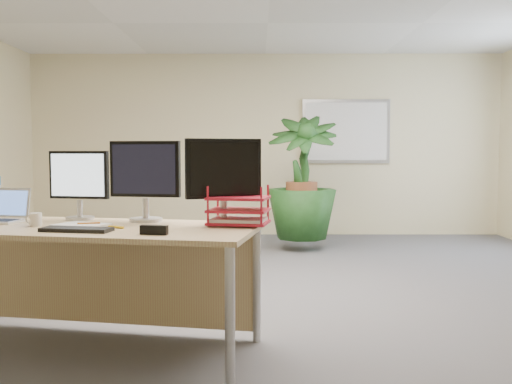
{
  "coord_description": "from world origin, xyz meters",
  "views": [
    {
      "loc": [
        -0.11,
        -4.56,
        1.24
      ],
      "look_at": [
        -0.13,
        0.35,
        0.9
      ],
      "focal_mm": 40.0,
      "sensor_mm": 36.0,
      "label": 1
    }
  ],
  "objects_px": {
    "desk": "(98,250)",
    "monitor_left": "(79,180)",
    "monitor_right": "(145,175)",
    "laptop": "(2,213)",
    "floor_plant": "(302,191)"
  },
  "relations": [
    {
      "from": "desk",
      "to": "floor_plant",
      "type": "height_order",
      "value": "floor_plant"
    },
    {
      "from": "monitor_right",
      "to": "laptop",
      "type": "relative_size",
      "value": 1.53
    },
    {
      "from": "floor_plant",
      "to": "monitor_left",
      "type": "height_order",
      "value": "floor_plant"
    },
    {
      "from": "desk",
      "to": "monitor_left",
      "type": "distance_m",
      "value": 0.53
    },
    {
      "from": "monitor_right",
      "to": "monitor_left",
      "type": "bearing_deg",
      "value": 168.14
    },
    {
      "from": "desk",
      "to": "monitor_left",
      "type": "bearing_deg",
      "value": 128.13
    },
    {
      "from": "desk",
      "to": "laptop",
      "type": "xyz_separation_m",
      "value": [
        -0.66,
        0.14,
        0.22
      ]
    },
    {
      "from": "monitor_right",
      "to": "laptop",
      "type": "bearing_deg",
      "value": -179.58
    },
    {
      "from": "desk",
      "to": "laptop",
      "type": "relative_size",
      "value": 6.32
    },
    {
      "from": "floor_plant",
      "to": "monitor_right",
      "type": "distance_m",
      "value": 3.7
    },
    {
      "from": "floor_plant",
      "to": "monitor_right",
      "type": "relative_size",
      "value": 2.85
    },
    {
      "from": "desk",
      "to": "laptop",
      "type": "bearing_deg",
      "value": 168.46
    },
    {
      "from": "floor_plant",
      "to": "laptop",
      "type": "relative_size",
      "value": 4.36
    },
    {
      "from": "desk",
      "to": "floor_plant",
      "type": "relative_size",
      "value": 1.45
    },
    {
      "from": "floor_plant",
      "to": "laptop",
      "type": "distance_m",
      "value": 4.12
    }
  ]
}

